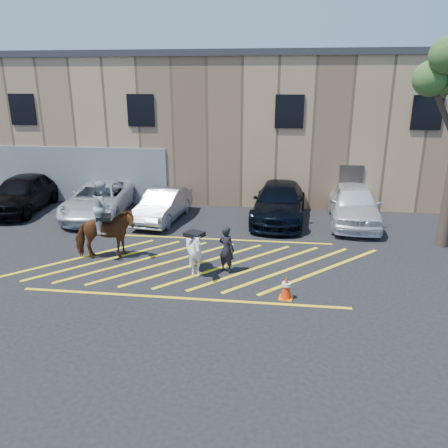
# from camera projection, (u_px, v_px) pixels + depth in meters

# --- Properties ---
(ground) EXTENTS (90.00, 90.00, 0.00)m
(ground) POSITION_uv_depth(u_px,v_px,m) (199.00, 260.00, 15.09)
(ground) COLOR black
(ground) RESTS_ON ground
(car_black_suv) EXTENTS (2.53, 5.27, 1.74)m
(car_black_suv) POSITION_uv_depth(u_px,v_px,m) (22.00, 193.00, 20.73)
(car_black_suv) COLOR black
(car_black_suv) RESTS_ON ground
(car_white_pickup) EXTENTS (3.05, 5.61, 1.49)m
(car_white_pickup) POSITION_uv_depth(u_px,v_px,m) (99.00, 200.00, 19.95)
(car_white_pickup) COLOR silver
(car_white_pickup) RESTS_ON ground
(car_silver_sedan) EXTENTS (1.89, 4.30, 1.37)m
(car_silver_sedan) POSITION_uv_depth(u_px,v_px,m) (163.00, 205.00, 19.32)
(car_silver_sedan) COLOR #8F949C
(car_silver_sedan) RESTS_ON ground
(car_blue_suv) EXTENTS (2.56, 5.59, 1.58)m
(car_blue_suv) POSITION_uv_depth(u_px,v_px,m) (279.00, 202.00, 19.42)
(car_blue_suv) COLOR black
(car_blue_suv) RESTS_ON ground
(car_white_suv) EXTENTS (2.36, 5.14, 1.71)m
(car_white_suv) POSITION_uv_depth(u_px,v_px,m) (354.00, 204.00, 18.85)
(car_white_suv) COLOR white
(car_white_suv) RESTS_ON ground
(handler) EXTENTS (0.67, 0.60, 1.55)m
(handler) POSITION_uv_depth(u_px,v_px,m) (226.00, 249.00, 13.98)
(handler) COLOR black
(handler) RESTS_ON ground
(warehouse) EXTENTS (32.42, 10.20, 7.30)m
(warehouse) POSITION_uv_depth(u_px,v_px,m) (235.00, 122.00, 25.28)
(warehouse) COLOR tan
(warehouse) RESTS_ON ground
(hatching_zone) EXTENTS (12.60, 5.12, 0.01)m
(hatching_zone) POSITION_uv_depth(u_px,v_px,m) (197.00, 264.00, 14.81)
(hatching_zone) COLOR yellow
(hatching_zone) RESTS_ON ground
(mounted_bay) EXTENTS (2.27, 1.50, 2.76)m
(mounted_bay) POSITION_uv_depth(u_px,v_px,m) (105.00, 228.00, 14.97)
(mounted_bay) COLOR #583514
(mounted_bay) RESTS_ON ground
(saddled_white) EXTENTS (1.66, 1.74, 1.51)m
(saddled_white) POSITION_uv_depth(u_px,v_px,m) (195.00, 252.00, 13.84)
(saddled_white) COLOR white
(saddled_white) RESTS_ON ground
(traffic_cone) EXTENTS (0.43, 0.43, 0.73)m
(traffic_cone) POSITION_uv_depth(u_px,v_px,m) (286.00, 287.00, 12.34)
(traffic_cone) COLOR orange
(traffic_cone) RESTS_ON ground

